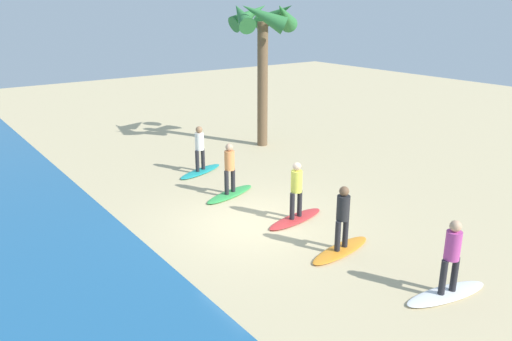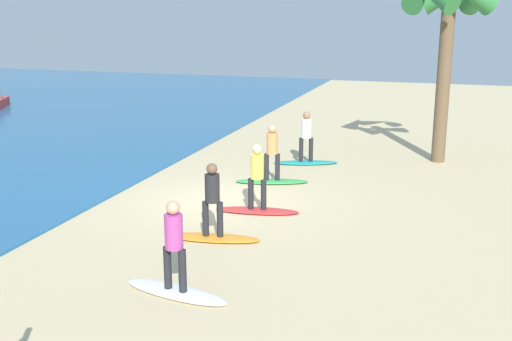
# 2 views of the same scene
# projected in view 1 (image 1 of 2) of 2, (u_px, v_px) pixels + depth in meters

# --- Properties ---
(ground_plane) EXTENTS (60.00, 60.00, 0.00)m
(ground_plane) POSITION_uv_depth(u_px,v_px,m) (252.00, 224.00, 14.13)
(ground_plane) COLOR #CCB789
(surfboard_white) EXTENTS (0.94, 2.17, 0.09)m
(surfboard_white) POSITION_uv_depth(u_px,v_px,m) (446.00, 294.00, 10.63)
(surfboard_white) COLOR white
(surfboard_white) RESTS_ON ground
(surfer_white) EXTENTS (0.32, 0.45, 1.64)m
(surfer_white) POSITION_uv_depth(u_px,v_px,m) (452.00, 252.00, 10.32)
(surfer_white) COLOR #232328
(surfer_white) RESTS_ON surfboard_white
(surfboard_orange) EXTENTS (0.87, 2.16, 0.09)m
(surfboard_orange) POSITION_uv_depth(u_px,v_px,m) (341.00, 250.00, 12.51)
(surfboard_orange) COLOR orange
(surfboard_orange) RESTS_ON ground
(surfer_orange) EXTENTS (0.32, 0.46, 1.64)m
(surfer_orange) POSITION_uv_depth(u_px,v_px,m) (343.00, 213.00, 12.20)
(surfer_orange) COLOR #232328
(surfer_orange) RESTS_ON surfboard_orange
(surfboard_red) EXTENTS (0.88, 2.16, 0.09)m
(surfboard_red) POSITION_uv_depth(u_px,v_px,m) (296.00, 219.00, 14.33)
(surfboard_red) COLOR red
(surfboard_red) RESTS_ON ground
(surfer_red) EXTENTS (0.32, 0.46, 1.64)m
(surfer_red) POSITION_uv_depth(u_px,v_px,m) (296.00, 186.00, 14.02)
(surfer_red) COLOR #232328
(surfer_red) RESTS_ON surfboard_red
(surfboard_green) EXTENTS (1.13, 2.17, 0.09)m
(surfboard_green) POSITION_uv_depth(u_px,v_px,m) (230.00, 194.00, 16.19)
(surfboard_green) COLOR green
(surfboard_green) RESTS_ON ground
(surfer_green) EXTENTS (0.32, 0.45, 1.64)m
(surfer_green) POSITION_uv_depth(u_px,v_px,m) (230.00, 165.00, 15.88)
(surfer_green) COLOR #232328
(surfer_green) RESTS_ON surfboard_green
(surfboard_teal) EXTENTS (1.24, 2.17, 0.09)m
(surfboard_teal) POSITION_uv_depth(u_px,v_px,m) (201.00, 171.00, 18.39)
(surfboard_teal) COLOR teal
(surfboard_teal) RESTS_ON ground
(surfer_teal) EXTENTS (0.32, 0.44, 1.64)m
(surfer_teal) POSITION_uv_depth(u_px,v_px,m) (200.00, 145.00, 18.07)
(surfer_teal) COLOR #232328
(surfer_teal) RESTS_ON surfboard_teal
(palm_tree) EXTENTS (2.88, 3.03, 6.12)m
(palm_tree) POSITION_uv_depth(u_px,v_px,m) (263.00, 29.00, 20.46)
(palm_tree) COLOR brown
(palm_tree) RESTS_ON ground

